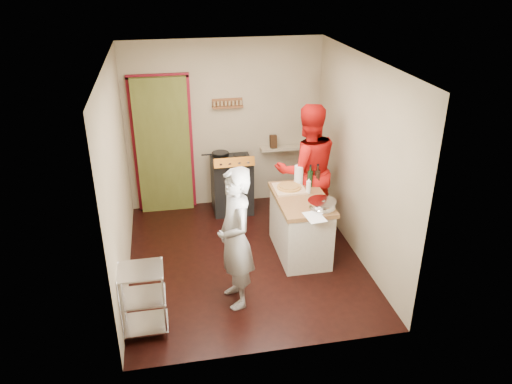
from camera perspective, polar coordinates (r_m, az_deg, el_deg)
floor at (r=6.72m, az=-1.32°, el=-7.59°), size 3.50×3.50×0.00m
back_wall at (r=7.76m, az=-8.33°, el=6.18°), size 3.00×0.44×2.60m
left_wall at (r=6.06m, az=-15.56°, el=1.56°), size 0.04×3.50×2.60m
right_wall at (r=6.50m, az=11.74°, el=3.61°), size 0.04×3.50×2.60m
ceiling at (r=5.73m, az=-1.58°, el=14.87°), size 3.00×3.50×0.02m
stove at (r=7.74m, az=-2.78°, el=0.92°), size 0.60×0.63×1.00m
wire_shelving at (r=5.43m, az=-12.85°, el=-11.71°), size 0.48×0.40×0.80m
island at (r=6.64m, az=5.13°, el=-3.59°), size 0.67×1.27×1.14m
person_stripe at (r=5.52m, az=-2.38°, el=-5.36°), size 0.49×0.66×1.67m
person_red at (r=7.01m, az=5.84°, el=2.53°), size 0.95×0.76×1.89m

